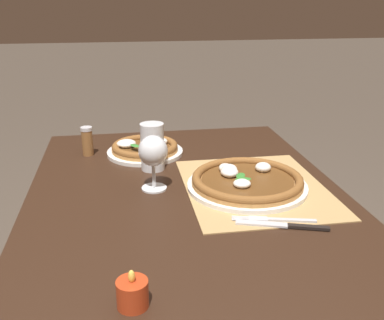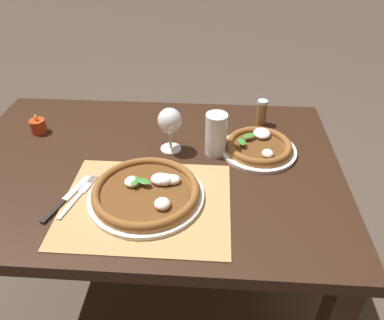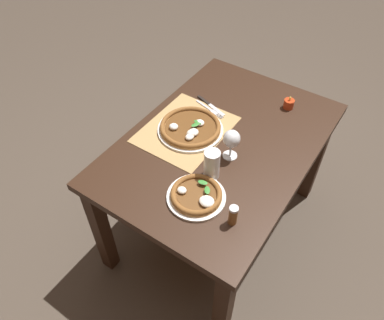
# 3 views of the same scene
# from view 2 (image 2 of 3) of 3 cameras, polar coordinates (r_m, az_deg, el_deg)

# --- Properties ---
(ground_plane) EXTENTS (24.00, 24.00, 0.00)m
(ground_plane) POSITION_cam_2_polar(r_m,az_deg,el_deg) (1.76, -5.11, -20.25)
(ground_plane) COLOR #473D33
(dining_table) EXTENTS (1.25, 0.86, 0.74)m
(dining_table) POSITION_cam_2_polar(r_m,az_deg,el_deg) (1.29, -6.57, -4.41)
(dining_table) COLOR black
(dining_table) RESTS_ON ground
(paper_placemat) EXTENTS (0.47, 0.38, 0.00)m
(paper_placemat) POSITION_cam_2_polar(r_m,az_deg,el_deg) (1.07, -6.97, -6.59)
(paper_placemat) COLOR #A88451
(paper_placemat) RESTS_ON dining_table
(pizza_near) EXTENTS (0.33, 0.33, 0.05)m
(pizza_near) POSITION_cam_2_polar(r_m,az_deg,el_deg) (1.08, -6.91, -4.84)
(pizza_near) COLOR silver
(pizza_near) RESTS_ON paper_placemat
(pizza_far) EXTENTS (0.25, 0.25, 0.05)m
(pizza_far) POSITION_cam_2_polar(r_m,az_deg,el_deg) (1.28, 10.16, 2.02)
(pizza_far) COLOR silver
(pizza_far) RESTS_ON dining_table
(wine_glass) EXTENTS (0.08, 0.08, 0.16)m
(wine_glass) POSITION_cam_2_polar(r_m,az_deg,el_deg) (1.23, -3.41, 5.74)
(wine_glass) COLOR silver
(wine_glass) RESTS_ON dining_table
(pint_glass) EXTENTS (0.07, 0.07, 0.15)m
(pint_glass) POSITION_cam_2_polar(r_m,az_deg,el_deg) (1.23, 3.69, 3.82)
(pint_glass) COLOR silver
(pint_glass) RESTS_ON dining_table
(fork) EXTENTS (0.06, 0.20, 0.00)m
(fork) POSITION_cam_2_polar(r_m,az_deg,el_deg) (1.13, -16.90, -5.21)
(fork) COLOR #B7B7BC
(fork) RESTS_ON paper_placemat
(knife) EXTENTS (0.08, 0.21, 0.01)m
(knife) POSITION_cam_2_polar(r_m,az_deg,el_deg) (1.13, -18.49, -5.45)
(knife) COLOR black
(knife) RESTS_ON paper_placemat
(votive_candle) EXTENTS (0.06, 0.06, 0.07)m
(votive_candle) POSITION_cam_2_polar(r_m,az_deg,el_deg) (1.47, -22.38, 4.73)
(votive_candle) COLOR #B23819
(votive_candle) RESTS_ON dining_table
(pepper_shaker) EXTENTS (0.04, 0.04, 0.10)m
(pepper_shaker) POSITION_cam_2_polar(r_m,az_deg,el_deg) (1.43, 10.56, 7.17)
(pepper_shaker) COLOR brown
(pepper_shaker) RESTS_ON dining_table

